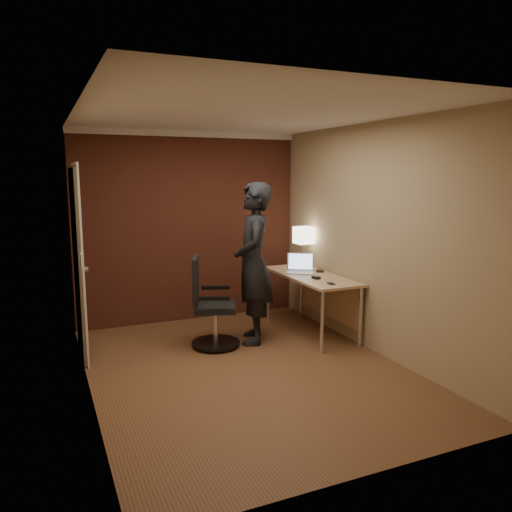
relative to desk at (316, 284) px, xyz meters
name	(u,v)px	position (x,y,z in m)	size (l,w,h in m)	color
room	(177,222)	(-1.53, 0.77, 0.77)	(4.00, 4.00, 4.00)	brown
desk	(316,284)	(0.00, 0.00, 0.00)	(0.60, 1.50, 0.73)	tan
desk_lamp	(304,236)	(0.10, 0.49, 0.55)	(0.22, 0.22, 0.54)	silver
laptop	(300,267)	(-0.11, 0.21, 0.19)	(0.42, 0.39, 0.23)	silver
mouse	(316,277)	(-0.14, -0.23, 0.14)	(0.06, 0.10, 0.03)	black
phone	(331,284)	(-0.13, -0.55, 0.13)	(0.06, 0.12, 0.01)	black
wallet	(320,271)	(0.13, 0.12, 0.14)	(0.09, 0.11, 0.02)	black
office_chair	(210,308)	(-1.38, 0.00, -0.15)	(0.59, 0.64, 1.01)	black
person	(253,263)	(-0.85, -0.02, 0.33)	(0.68, 0.44, 1.86)	black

